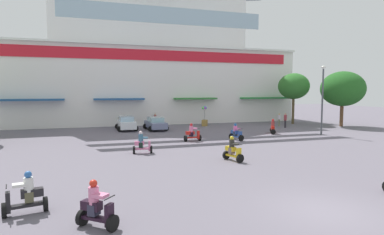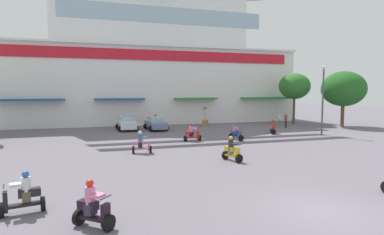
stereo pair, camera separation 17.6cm
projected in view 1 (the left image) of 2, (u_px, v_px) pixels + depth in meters
The scene contains 18 objects.
ground_plane at pixel (204, 148), 23.72m from camera, with size 128.00×128.00×0.00m, color slate.
colonial_building at pixel (149, 57), 45.23m from camera, with size 38.96×17.63×20.87m.
plaza_tree_1 at pixel (343, 89), 38.08m from camera, with size 4.99×5.27×6.65m.
plaza_tree_3 at pixel (294, 86), 40.96m from camera, with size 3.90×4.11×6.57m.
parked_car_0 at pixel (126, 123), 34.68m from camera, with size 2.31×4.24×1.52m.
parked_car_1 at pixel (156, 123), 34.80m from camera, with size 2.41×4.24×1.42m.
scooter_rider_0 at pixel (273, 128), 31.88m from camera, with size 1.17×1.55×1.50m.
scooter_rider_3 at pixel (192, 134), 27.11m from camera, with size 1.49×0.64×1.55m.
scooter_rider_4 at pixel (96, 208), 9.93m from camera, with size 1.34×1.24×1.55m.
scooter_rider_5 at pixel (142, 144), 21.84m from camera, with size 1.38×0.70×1.57m.
scooter_rider_6 at pixel (236, 133), 27.71m from camera, with size 0.88×1.54×1.47m.
scooter_rider_7 at pixel (26, 196), 11.07m from camera, with size 1.51×0.81×1.53m.
scooter_rider_8 at pixel (233, 151), 19.49m from camera, with size 0.92×1.49×1.54m.
pedestrian_0 at pixel (279, 119), 38.38m from camera, with size 0.43×0.43×1.59m.
pedestrian_1 at pixel (155, 119), 38.31m from camera, with size 0.44×0.44×1.57m.
pedestrian_2 at pixel (285, 119), 36.95m from camera, with size 0.41×0.41×1.71m.
streetlamp_near at pixel (323, 95), 30.58m from camera, with size 0.40×0.40×6.71m.
balloon_vendor_cart at pixel (205, 119), 38.77m from camera, with size 0.97×1.08×2.42m.
Camera 1 is at (-7.89, -9.08, 4.33)m, focal length 29.63 mm.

